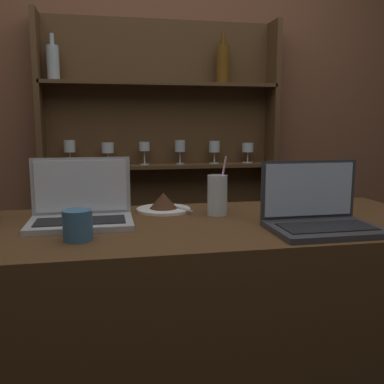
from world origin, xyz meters
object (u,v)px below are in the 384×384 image
laptop_near (81,210)px  coffee_cup (78,225)px  water_glass (217,195)px  laptop_far (319,216)px  cake_plate (164,204)px

laptop_near → coffee_cup: size_ratio=3.80×
laptop_near → water_glass: 0.49m
laptop_far → cake_plate: bearing=139.6°
laptop_near → laptop_far: bearing=-17.0°
water_glass → coffee_cup: (-0.48, -0.26, -0.03)m
laptop_near → cake_plate: laptop_near is taller
coffee_cup → water_glass: bearing=28.3°
laptop_far → coffee_cup: bearing=179.0°
water_glass → laptop_near: bearing=-174.8°
laptop_near → cake_plate: (0.30, 0.15, -0.02)m
laptop_far → cake_plate: (-0.45, 0.38, -0.02)m
laptop_near → cake_plate: size_ratio=1.62×
laptop_far → coffee_cup: laptop_far is taller
laptop_near → water_glass: (0.48, 0.04, 0.03)m
cake_plate → coffee_cup: size_ratio=2.34×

